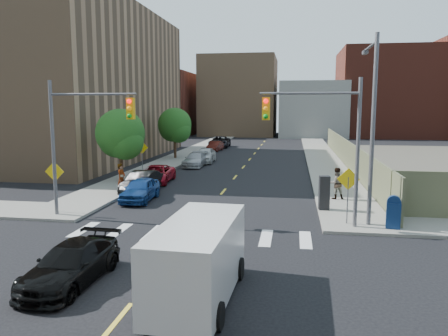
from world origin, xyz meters
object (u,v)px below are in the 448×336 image
(parked_car_grey, at_px, (220,142))
(mailbox, at_px, (393,212))
(payphone, at_px, (324,193))
(parked_car_black, at_px, (142,182))
(cargo_van, at_px, (199,256))
(parked_car_blue, at_px, (140,189))
(black_sedan, at_px, (71,264))
(parked_car_white, at_px, (205,155))
(parked_car_silver, at_px, (195,160))
(pedestrian_west, at_px, (121,178))
(parked_car_red, at_px, (156,174))
(parked_car_maroon, at_px, (215,146))
(pedestrian_east, at_px, (336,183))

(parked_car_grey, relative_size, mailbox, 3.62)
(payphone, bearing_deg, parked_car_black, 155.83)
(parked_car_black, distance_m, cargo_van, 16.75)
(parked_car_blue, height_order, payphone, payphone)
(parked_car_black, distance_m, black_sedan, 15.10)
(parked_car_white, height_order, mailbox, mailbox)
(parked_car_blue, relative_size, parked_car_white, 0.91)
(parked_car_silver, bearing_deg, payphone, -55.78)
(parked_car_silver, distance_m, payphone, 19.68)
(parked_car_grey, relative_size, pedestrian_west, 2.91)
(parked_car_grey, distance_m, cargo_van, 47.64)
(parked_car_blue, distance_m, parked_car_black, 2.65)
(parked_car_blue, bearing_deg, parked_car_red, 96.91)
(payphone, height_order, pedestrian_west, pedestrian_west)
(parked_car_red, bearing_deg, parked_car_black, -90.99)
(parked_car_maroon, bearing_deg, cargo_van, -74.66)
(parked_car_silver, height_order, parked_car_maroon, parked_car_silver)
(parked_car_black, height_order, black_sedan, parked_car_black)
(payphone, distance_m, pedestrian_east, 3.05)
(black_sedan, distance_m, pedestrian_west, 14.24)
(cargo_van, bearing_deg, parked_car_silver, 105.20)
(parked_car_white, distance_m, pedestrian_west, 16.92)
(parked_car_black, height_order, parked_car_maroon, parked_car_black)
(mailbox, xyz_separation_m, pedestrian_west, (-15.50, 5.82, 0.21))
(parked_car_black, xyz_separation_m, parked_car_red, (-0.16, 3.60, -0.05))
(pedestrian_west, height_order, pedestrian_east, pedestrian_east)
(payphone, bearing_deg, black_sedan, -134.70)
(parked_car_white, bearing_deg, parked_car_blue, -92.81)
(parked_car_black, height_order, parked_car_red, parked_car_black)
(parked_car_blue, distance_m, pedestrian_west, 2.29)
(parked_car_grey, height_order, pedestrian_east, pedestrian_east)
(cargo_van, distance_m, pedestrian_west, 16.20)
(parked_car_black, relative_size, payphone, 2.30)
(black_sedan, relative_size, payphone, 2.41)
(parked_car_white, relative_size, cargo_van, 0.86)
(parked_car_blue, distance_m, pedestrian_east, 11.87)
(parked_car_maroon, relative_size, cargo_van, 0.72)
(parked_car_black, relative_size, cargo_van, 0.81)
(parked_car_silver, bearing_deg, parked_car_red, -95.23)
(parked_car_grey, bearing_deg, black_sedan, -87.53)
(parked_car_red, xyz_separation_m, payphone, (11.80, -7.32, 0.42))
(mailbox, xyz_separation_m, payphone, (-2.90, 3.21, 0.18))
(parked_car_silver, bearing_deg, pedestrian_east, -48.21)
(pedestrian_west, bearing_deg, parked_car_blue, -120.87)
(payphone, bearing_deg, parked_car_maroon, 104.07)
(parked_car_white, height_order, pedestrian_west, pedestrian_west)
(parked_car_grey, bearing_deg, parked_car_maroon, -88.18)
(parked_car_grey, bearing_deg, parked_car_black, -90.99)
(cargo_van, height_order, pedestrian_west, cargo_van)
(parked_car_grey, xyz_separation_m, pedestrian_west, (-0.83, -33.08, 0.33))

